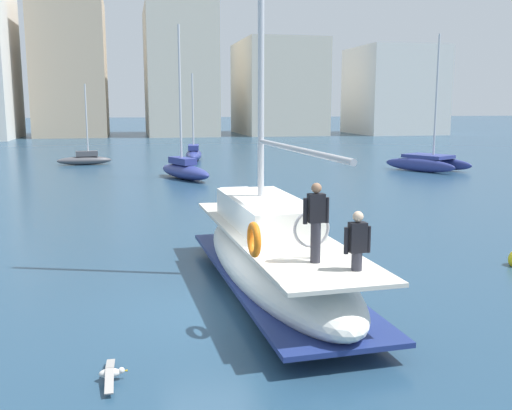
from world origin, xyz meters
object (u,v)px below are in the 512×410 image
Objects in this scene: seagull at (111,373)px; main_sailboat at (273,254)px; moored_ketch_distant at (85,159)px; moored_catamaran at (184,169)px; moored_cutter_left at (428,161)px; moored_sloop_far at (194,153)px.

main_sailboat is at bearing 47.47° from seagull.
main_sailboat is 5.67m from seagull.
moored_ketch_distant is at bearing 94.40° from seagull.
moored_ketch_distant is 36.67m from seagull.
moored_catamaran is 1.01× the size of moored_cutter_left.
moored_sloop_far is at bearing 144.01° from moored_cutter_left.
moored_ketch_distant is (-6.61, 32.42, -0.44)m from main_sailboat.
main_sailboat reaches higher than moored_cutter_left.
moored_sloop_far is 12.15m from moored_catamaran.
seagull is at bearing -132.53° from main_sailboat.
moored_sloop_far reaches higher than seagull.
moored_sloop_far is 8.69m from moored_ketch_distant.
moored_sloop_far is 1.15× the size of moored_ketch_distant.
main_sailboat is 34.33m from moored_sloop_far.
moored_sloop_far reaches higher than moored_ketch_distant.
moored_catamaran is 17.00m from moored_cutter_left.
moored_catamaran is 12.09m from moored_ketch_distant.
moored_ketch_distant is at bearing 123.00° from moored_catamaran.
moored_catamaran is at bearing -176.43° from moored_cutter_left.
moored_catamaran is at bearing 90.06° from main_sailboat.
seagull is (-20.74, -27.48, -0.51)m from moored_cutter_left.
main_sailboat is at bearing -125.97° from moored_cutter_left.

